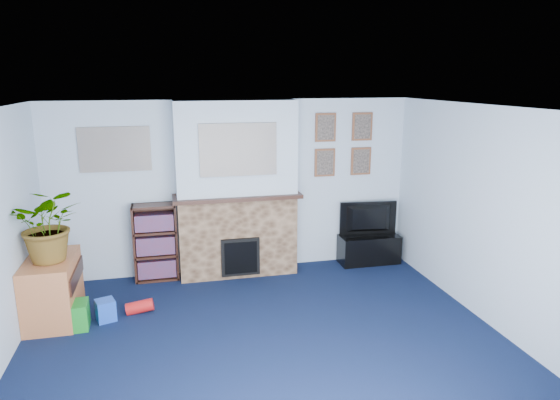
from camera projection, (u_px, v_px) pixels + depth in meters
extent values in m
cube|color=#0E1735|center=(268.00, 347.00, 5.09)|extent=(5.00, 4.50, 0.01)
cube|color=white|center=(267.00, 109.00, 4.52)|extent=(5.00, 4.50, 0.01)
cube|color=silver|center=(235.00, 187.00, 6.93)|extent=(5.00, 0.04, 2.40)
cube|color=silver|center=(352.00, 361.00, 2.68)|extent=(5.00, 0.04, 2.40)
cube|color=silver|center=(495.00, 219.00, 5.35)|extent=(0.04, 4.50, 2.40)
cube|color=brown|center=(238.00, 236.00, 6.90)|extent=(1.60, 0.40, 1.10)
cube|color=brown|center=(236.00, 150.00, 6.61)|extent=(1.60, 0.40, 1.30)
cube|color=brown|center=(237.00, 196.00, 6.73)|extent=(1.72, 0.50, 0.05)
cube|color=brown|center=(240.00, 257.00, 6.75)|extent=(0.52, 0.08, 0.52)
cube|color=brown|center=(241.00, 258.00, 6.72)|extent=(0.44, 0.02, 0.44)
cube|color=gray|center=(238.00, 150.00, 6.40)|extent=(1.00, 0.03, 0.68)
cube|color=gray|center=(115.00, 149.00, 6.44)|extent=(0.90, 0.03, 0.58)
cube|color=brown|center=(326.00, 127.00, 7.01)|extent=(0.30, 0.03, 0.40)
cube|color=brown|center=(362.00, 127.00, 7.13)|extent=(0.30, 0.03, 0.40)
cube|color=brown|center=(325.00, 163.00, 7.13)|extent=(0.30, 0.03, 0.40)
cube|color=brown|center=(361.00, 161.00, 7.25)|extent=(0.30, 0.03, 0.40)
cube|color=black|center=(369.00, 248.00, 7.39)|extent=(0.88, 0.37, 0.42)
imported|color=black|center=(370.00, 219.00, 7.30)|extent=(0.86, 0.20, 0.49)
cube|color=#331A12|center=(156.00, 239.00, 6.83)|extent=(0.58, 0.02, 1.05)
cube|color=#331A12|center=(135.00, 244.00, 6.65)|extent=(0.03, 0.28, 1.05)
cube|color=#331A12|center=(177.00, 241.00, 6.77)|extent=(0.03, 0.28, 1.05)
cube|color=#331A12|center=(158.00, 278.00, 6.83)|extent=(0.56, 0.28, 0.03)
cube|color=#331A12|center=(156.00, 255.00, 6.75)|extent=(0.56, 0.28, 0.03)
cube|color=#331A12|center=(155.00, 231.00, 6.67)|extent=(0.56, 0.28, 0.03)
cube|color=#331A12|center=(153.00, 206.00, 6.59)|extent=(0.56, 0.28, 0.03)
cube|color=#331A12|center=(157.00, 267.00, 6.78)|extent=(0.50, 0.22, 0.24)
cube|color=#331A12|center=(156.00, 244.00, 6.70)|extent=(0.50, 0.22, 0.24)
cube|color=#331A12|center=(154.00, 221.00, 6.63)|extent=(0.50, 0.22, 0.22)
cube|color=#BE6B3D|center=(53.00, 290.00, 5.63)|extent=(0.51, 0.92, 0.72)
imported|color=#26661E|center=(49.00, 224.00, 5.41)|extent=(0.77, 0.68, 0.83)
cube|color=gold|center=(236.00, 190.00, 6.69)|extent=(0.11, 0.07, 0.15)
cylinder|color=#B2BFC6|center=(262.00, 188.00, 6.76)|extent=(0.06, 0.06, 0.18)
sphere|color=gray|center=(194.00, 192.00, 6.56)|extent=(0.14, 0.14, 0.14)
cylinder|color=blue|center=(292.00, 188.00, 6.86)|extent=(0.07, 0.07, 0.13)
cube|color=#198C26|center=(71.00, 317.00, 5.45)|extent=(0.38, 0.31, 0.29)
sphere|color=red|center=(105.00, 312.00, 5.66)|extent=(0.17, 0.17, 0.17)
cube|color=blue|center=(106.00, 311.00, 5.64)|extent=(0.25, 0.25, 0.24)
cylinder|color=red|center=(140.00, 307.00, 5.84)|extent=(0.33, 0.14, 0.19)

